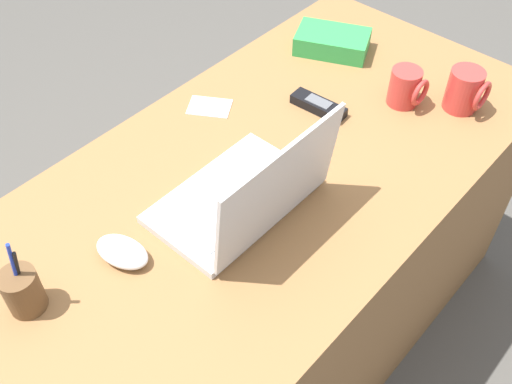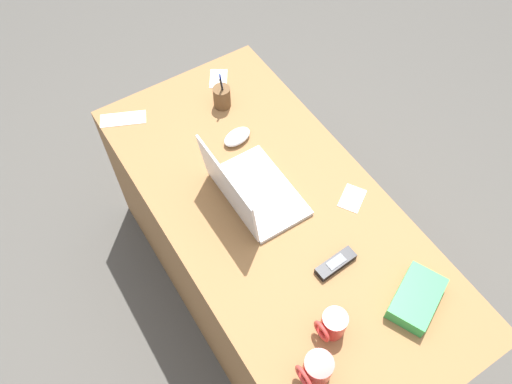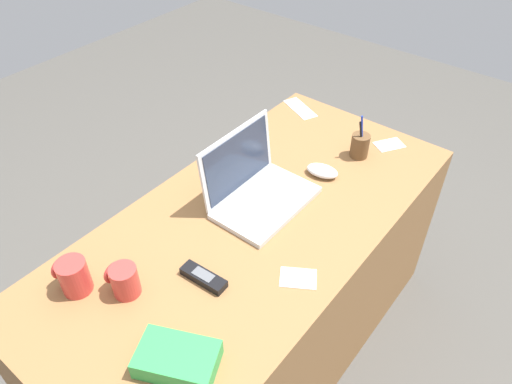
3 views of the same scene
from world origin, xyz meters
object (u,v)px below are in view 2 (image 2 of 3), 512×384
object	(u,v)px
laptop	(250,191)
coffee_mug_tall	(332,324)
snack_bag	(417,298)
computer_mouse	(237,137)
coffee_mug_white	(316,369)
cordless_phone	(336,263)
pen_holder	(222,97)

from	to	relation	value
laptop	coffee_mug_tall	xyz separation A→B (m)	(-0.52, 0.04, -0.00)
snack_bag	computer_mouse	bearing A→B (deg)	8.58
computer_mouse	coffee_mug_white	distance (m)	0.89
coffee_mug_tall	snack_bag	distance (m)	0.28
coffee_mug_white	cordless_phone	xyz separation A→B (m)	(0.24, -0.26, -0.04)
cordless_phone	pen_holder	distance (m)	0.80
pen_holder	snack_bag	xyz separation A→B (m)	(-1.02, -0.08, -0.02)
coffee_mug_white	coffee_mug_tall	distance (m)	0.14
coffee_mug_white	snack_bag	world-z (taller)	coffee_mug_white
coffee_mug_white	coffee_mug_tall	bearing A→B (deg)	-55.97
laptop	cordless_phone	size ratio (longest dim) A/B	2.40
computer_mouse	coffee_mug_white	world-z (taller)	coffee_mug_white
computer_mouse	pen_holder	world-z (taller)	pen_holder
coffee_mug_tall	snack_bag	size ratio (longest dim) A/B	0.48
coffee_mug_white	coffee_mug_tall	xyz separation A→B (m)	(0.08, -0.12, -0.01)
laptop	cordless_phone	world-z (taller)	laptop
computer_mouse	snack_bag	bearing A→B (deg)	177.80
cordless_phone	computer_mouse	bearing A→B (deg)	-0.35
coffee_mug_white	pen_holder	bearing A→B (deg)	-16.39
laptop	computer_mouse	distance (m)	0.27
coffee_mug_tall	pen_holder	distance (m)	0.97
computer_mouse	pen_holder	size ratio (longest dim) A/B	0.65
coffee_mug_tall	cordless_phone	bearing A→B (deg)	-41.24
cordless_phone	snack_bag	size ratio (longest dim) A/B	0.75
pen_holder	snack_bag	bearing A→B (deg)	-175.37
laptop	coffee_mug_white	size ratio (longest dim) A/B	3.30
coffee_mug_tall	pen_holder	world-z (taller)	pen_holder
computer_mouse	coffee_mug_tall	xyz separation A→B (m)	(-0.77, 0.14, 0.03)
coffee_mug_tall	laptop	bearing A→B (deg)	-4.80
coffee_mug_white	snack_bag	distance (m)	0.39
pen_holder	laptop	bearing A→B (deg)	161.56
coffee_mug_tall	snack_bag	bearing A→B (deg)	-104.06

